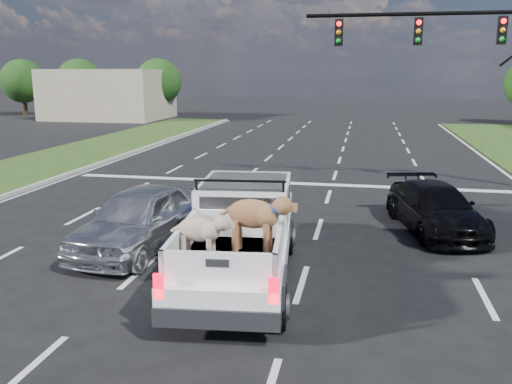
{
  "coord_description": "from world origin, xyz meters",
  "views": [
    {
      "loc": [
        2.86,
        -10.28,
        4.21
      ],
      "look_at": [
        0.41,
        2.0,
        1.42
      ],
      "focal_mm": 38.0,
      "sensor_mm": 36.0,
      "label": 1
    }
  ],
  "objects_px": {
    "traffic_signal": "(493,56)",
    "black_coupe": "(435,208)",
    "pickup_truck": "(240,233)",
    "silver_sedan": "(140,218)"
  },
  "relations": [
    {
      "from": "traffic_signal",
      "to": "silver_sedan",
      "type": "relative_size",
      "value": 2.03
    },
    {
      "from": "pickup_truck",
      "to": "silver_sedan",
      "type": "relative_size",
      "value": 1.28
    },
    {
      "from": "silver_sedan",
      "to": "black_coupe",
      "type": "relative_size",
      "value": 1.04
    },
    {
      "from": "pickup_truck",
      "to": "black_coupe",
      "type": "bearing_deg",
      "value": 39.39
    },
    {
      "from": "traffic_signal",
      "to": "silver_sedan",
      "type": "bearing_deg",
      "value": -136.55
    },
    {
      "from": "pickup_truck",
      "to": "silver_sedan",
      "type": "xyz_separation_m",
      "value": [
        -2.8,
        1.39,
        -0.22
      ]
    },
    {
      "from": "traffic_signal",
      "to": "black_coupe",
      "type": "height_order",
      "value": "traffic_signal"
    },
    {
      "from": "silver_sedan",
      "to": "black_coupe",
      "type": "xyz_separation_m",
      "value": [
        7.16,
        3.01,
        -0.14
      ]
    },
    {
      "from": "traffic_signal",
      "to": "pickup_truck",
      "type": "relative_size",
      "value": 1.59
    },
    {
      "from": "traffic_signal",
      "to": "black_coupe",
      "type": "relative_size",
      "value": 2.12
    }
  ]
}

